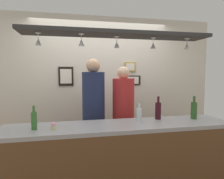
# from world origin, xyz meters

# --- Properties ---
(back_wall) EXTENTS (4.40, 0.06, 2.60)m
(back_wall) POSITION_xyz_m (0.00, 1.10, 1.30)
(back_wall) COLOR silver
(back_wall) RESTS_ON ground_plane
(bar_counter) EXTENTS (2.70, 0.55, 0.96)m
(bar_counter) POSITION_xyz_m (0.00, -0.50, 0.65)
(bar_counter) COLOR #99999E
(bar_counter) RESTS_ON ground_plane
(overhead_glass_rack) EXTENTS (2.20, 0.36, 0.04)m
(overhead_glass_rack) POSITION_xyz_m (0.00, -0.30, 2.01)
(overhead_glass_rack) COLOR black
(hanging_wineglass_far_left) EXTENTS (0.07, 0.07, 0.13)m
(hanging_wineglass_far_left) POSITION_xyz_m (-0.89, -0.30, 1.90)
(hanging_wineglass_far_left) COLOR silver
(hanging_wineglass_far_left) RESTS_ON overhead_glass_rack
(hanging_wineglass_left) EXTENTS (0.07, 0.07, 0.13)m
(hanging_wineglass_left) POSITION_xyz_m (-0.44, -0.35, 1.90)
(hanging_wineglass_left) COLOR silver
(hanging_wineglass_left) RESTS_ON overhead_glass_rack
(hanging_wineglass_center_left) EXTENTS (0.07, 0.07, 0.13)m
(hanging_wineglass_center_left) POSITION_xyz_m (-0.02, -0.26, 1.90)
(hanging_wineglass_center_left) COLOR silver
(hanging_wineglass_center_left) RESTS_ON overhead_glass_rack
(hanging_wineglass_center) EXTENTS (0.07, 0.07, 0.13)m
(hanging_wineglass_center) POSITION_xyz_m (0.44, -0.28, 1.90)
(hanging_wineglass_center) COLOR silver
(hanging_wineglass_center) RESTS_ON overhead_glass_rack
(hanging_wineglass_center_right) EXTENTS (0.07, 0.07, 0.13)m
(hanging_wineglass_center_right) POSITION_xyz_m (0.87, -0.31, 1.90)
(hanging_wineglass_center_right) COLOR silver
(hanging_wineglass_center_right) RESTS_ON overhead_glass_rack
(person_left_navy_shirt) EXTENTS (0.34, 0.34, 1.77)m
(person_left_navy_shirt) POSITION_xyz_m (-0.23, 0.39, 1.07)
(person_left_navy_shirt) COLOR #2D334C
(person_left_navy_shirt) RESTS_ON ground_plane
(person_middle_red_shirt) EXTENTS (0.34, 0.34, 1.66)m
(person_middle_red_shirt) POSITION_xyz_m (0.24, 0.39, 1.00)
(person_middle_red_shirt) COLOR #2D334C
(person_middle_red_shirt) RESTS_ON ground_plane
(bottle_soda_clear) EXTENTS (0.06, 0.06, 0.23)m
(bottle_soda_clear) POSITION_xyz_m (0.26, -0.30, 1.05)
(bottle_soda_clear) COLOR silver
(bottle_soda_clear) RESTS_ON bar_counter
(bottle_champagne_green) EXTENTS (0.08, 0.08, 0.30)m
(bottle_champagne_green) POSITION_xyz_m (1.03, -0.28, 1.08)
(bottle_champagne_green) COLOR #2D5623
(bottle_champagne_green) RESTS_ON bar_counter
(bottle_beer_green_import) EXTENTS (0.06, 0.06, 0.26)m
(bottle_beer_green_import) POSITION_xyz_m (-0.95, -0.38, 1.06)
(bottle_beer_green_import) COLOR #336B2D
(bottle_beer_green_import) RESTS_ON bar_counter
(bottle_wine_dark_red) EXTENTS (0.08, 0.08, 0.30)m
(bottle_wine_dark_red) POSITION_xyz_m (0.56, -0.20, 1.07)
(bottle_wine_dark_red) COLOR #380F19
(bottle_wine_dark_red) RESTS_ON bar_counter
(cupcake) EXTENTS (0.06, 0.06, 0.08)m
(cupcake) POSITION_xyz_m (-0.75, -0.41, 0.99)
(cupcake) COLOR beige
(cupcake) RESTS_ON bar_counter
(picture_frame_crest) EXTENTS (0.18, 0.02, 0.26)m
(picture_frame_crest) POSITION_xyz_m (-0.16, 1.06, 1.54)
(picture_frame_crest) COLOR #B29338
(picture_frame_crest) RESTS_ON back_wall
(picture_frame_caricature) EXTENTS (0.26, 0.02, 0.34)m
(picture_frame_caricature) POSITION_xyz_m (-0.65, 1.06, 1.50)
(picture_frame_caricature) COLOR black
(picture_frame_caricature) RESTS_ON back_wall
(picture_frame_upper_small) EXTENTS (0.22, 0.02, 0.18)m
(picture_frame_upper_small) POSITION_xyz_m (0.55, 1.06, 1.68)
(picture_frame_upper_small) COLOR #B29338
(picture_frame_upper_small) RESTS_ON back_wall
(picture_frame_lower_pair) EXTENTS (0.30, 0.02, 0.18)m
(picture_frame_lower_pair) POSITION_xyz_m (0.61, 1.06, 1.42)
(picture_frame_lower_pair) COLOR black
(picture_frame_lower_pair) RESTS_ON back_wall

